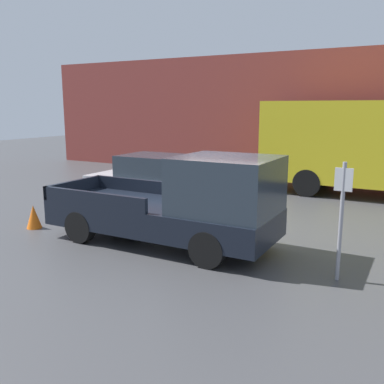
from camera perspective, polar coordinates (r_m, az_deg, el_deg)
name	(u,v)px	position (r m, az deg, el deg)	size (l,w,h in m)	color
ground_plane	(212,237)	(10.24, 2.63, -5.95)	(60.00, 60.00, 0.00)	#3D3D3F
building_wall	(312,116)	(18.72, 15.75, 9.74)	(28.00, 0.15, 5.32)	brown
pickup_truck	(183,205)	(9.26, -1.22, -1.74)	(5.22, 1.94, 2.05)	black
car	(159,179)	(13.59, -4.47, 1.70)	(4.53, 1.93, 1.54)	#B7BABF
delivery_truck	(371,146)	(15.82, 22.77, 5.73)	(7.75, 2.54, 3.23)	gold
parking_sign	(341,215)	(7.85, 19.29, -2.86)	(0.30, 0.07, 2.12)	gray
traffic_cone	(34,217)	(11.57, -20.36, -3.10)	(0.38, 0.38, 0.60)	orange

